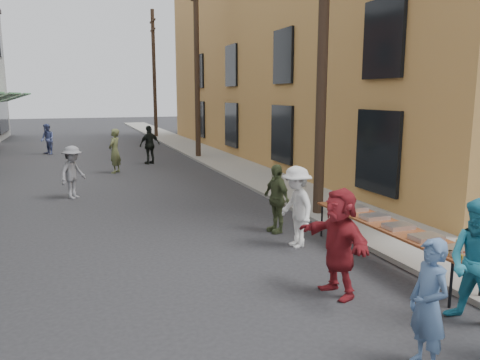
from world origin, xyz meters
TOP-DOWN VIEW (x-y plane):
  - ground at (0.00, 0.00)m, footprint 120.00×120.00m
  - sidewalk at (5.00, 15.00)m, footprint 2.20×60.00m
  - building_ochre at (11.10, 14.00)m, footprint 10.00×28.00m
  - utility_pole_near at (4.30, 3.00)m, footprint 0.26×0.26m
  - utility_pole_mid at (4.30, 15.00)m, footprint 0.26×0.26m
  - utility_pole_far at (4.30, 27.00)m, footprint 0.26×0.26m
  - serving_table at (3.80, -0.46)m, footprint 0.70×4.00m
  - catering_tray_sausage at (3.80, -2.11)m, footprint 0.50×0.33m
  - catering_tray_foil_b at (3.80, -1.46)m, footprint 0.50×0.33m
  - catering_tray_buns at (3.80, -0.76)m, footprint 0.50×0.33m
  - catering_tray_foil_d at (3.80, -0.06)m, footprint 0.50×0.33m
  - catering_tray_buns_end at (3.80, 0.64)m, footprint 0.50×0.33m
  - condiment_jar_a at (3.58, -2.41)m, footprint 0.07×0.07m
  - condiment_jar_b at (3.58, -2.31)m, footprint 0.07×0.07m
  - condiment_jar_c at (3.58, -2.21)m, footprint 0.07×0.07m
  - guest_front_b at (2.07, -3.47)m, footprint 0.42×0.59m
  - guest_front_c at (3.40, -2.90)m, footprint 0.89×1.01m
  - guest_front_d at (2.65, 0.98)m, footprint 0.64×1.09m
  - guest_front_e at (2.70, 2.08)m, footprint 0.52×0.96m
  - guest_queue_back at (2.21, -1.37)m, footprint 0.68×1.63m
  - passerby_left at (-1.60, 7.38)m, footprint 1.10×1.18m
  - passerby_mid at (1.73, 13.79)m, footprint 1.10×0.78m
  - passerby_right at (0.02, 11.77)m, footprint 0.70×0.77m
  - passerby_far at (-2.76, 19.04)m, footprint 0.91×0.98m

SIDE VIEW (x-z plane):
  - ground at x=0.00m, z-range 0.00..0.00m
  - sidewalk at x=5.00m, z-range 0.00..0.10m
  - serving_table at x=3.80m, z-range 0.34..1.09m
  - guest_front_b at x=2.07m, z-range 0.00..1.55m
  - guest_front_e at x=2.70m, z-range 0.00..1.56m
  - catering_tray_sausage at x=3.80m, z-range 0.75..0.83m
  - catering_tray_foil_b at x=3.80m, z-range 0.75..0.83m
  - catering_tray_buns at x=3.80m, z-range 0.75..0.83m
  - catering_tray_foil_d at x=3.80m, z-range 0.75..0.83m
  - catering_tray_buns_end at x=3.80m, z-range 0.75..0.83m
  - condiment_jar_a at x=3.58m, z-range 0.75..0.83m
  - condiment_jar_b at x=3.58m, z-range 0.75..0.83m
  - condiment_jar_c at x=3.58m, z-range 0.75..0.83m
  - passerby_left at x=-1.60m, z-range 0.00..1.59m
  - passerby_far at x=-2.76m, z-range 0.00..1.61m
  - guest_front_d at x=2.65m, z-range 0.00..1.68m
  - guest_queue_back at x=2.21m, z-range 0.00..1.71m
  - passerby_mid at x=1.73m, z-range 0.00..1.74m
  - guest_front_c at x=3.40m, z-range 0.00..1.76m
  - passerby_right at x=0.02m, z-range 0.00..1.77m
  - utility_pole_near at x=4.30m, z-range 0.00..9.00m
  - utility_pole_mid at x=4.30m, z-range 0.00..9.00m
  - utility_pole_far at x=4.30m, z-range 0.00..9.00m
  - building_ochre at x=11.10m, z-range 0.00..10.00m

